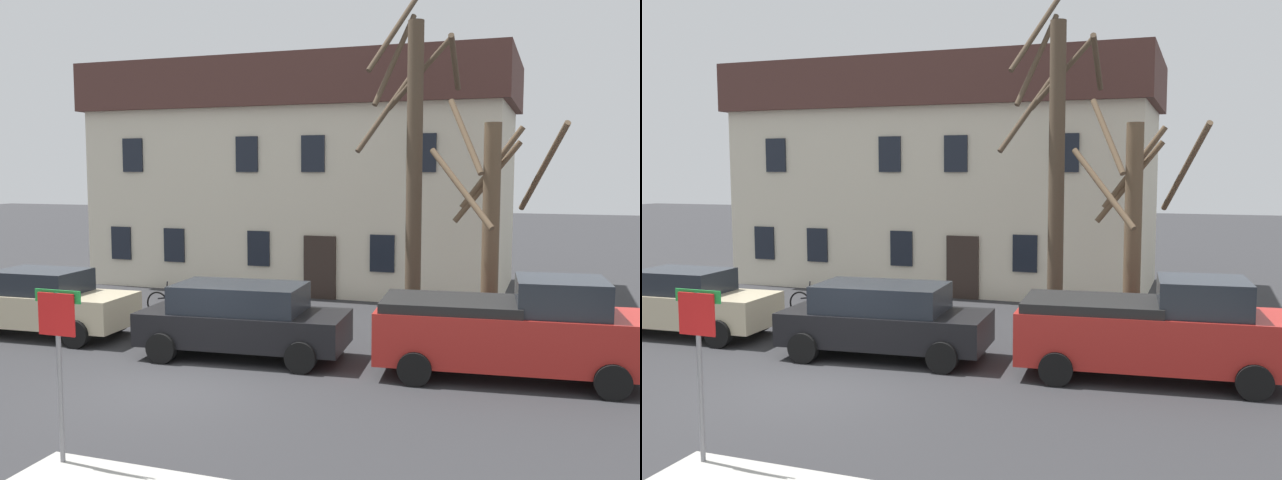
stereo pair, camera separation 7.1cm
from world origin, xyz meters
The scene contains 9 objects.
ground_plane centered at (0.00, 0.00, 0.00)m, with size 120.00×120.00×0.00m, color #2D2D30.
building_main centered at (-2.01, 13.05, 4.13)m, with size 15.43×6.73×8.12m.
tree_bare_near centered at (3.56, 6.06, 4.48)m, with size 2.63×2.50×8.92m.
tree_bare_mid centered at (5.62, 5.33, 3.05)m, with size 3.22×3.21×5.97m.
car_beige_sedan centered at (-5.40, 2.69, 0.86)m, with size 4.87×2.17×1.71m.
car_black_wagon centered at (0.41, 2.49, 0.88)m, with size 4.85×2.39×1.69m.
pickup_truck_red centered at (6.32, 2.81, 1.02)m, with size 5.56×2.54×2.10m.
street_sign_pole centered at (0.57, -3.81, 1.83)m, with size 0.76×0.07×2.60m.
bicycle_leaning centered at (-3.43, 5.83, 0.37)m, with size 1.75×0.08×1.03m.
Camera 2 is at (7.22, -11.56, 4.26)m, focal length 38.88 mm.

